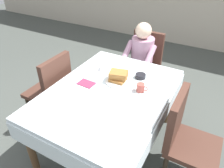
{
  "coord_description": "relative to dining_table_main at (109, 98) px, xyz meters",
  "views": [
    {
      "loc": [
        0.84,
        -1.45,
        1.94
      ],
      "look_at": [
        0.0,
        0.06,
        0.79
      ],
      "focal_mm": 33.91,
      "sensor_mm": 36.0,
      "label": 1
    }
  ],
  "objects": [
    {
      "name": "ground_plane",
      "position": [
        0.0,
        0.0,
        -0.65
      ],
      "size": [
        14.0,
        14.0,
        0.0
      ],
      "primitive_type": "plane",
      "color": "#474C47"
    },
    {
      "name": "dining_table_main",
      "position": [
        0.0,
        0.0,
        0.0
      ],
      "size": [
        1.12,
        1.52,
        0.74
      ],
      "color": "silver",
      "rests_on": "ground"
    },
    {
      "name": "chair_diner",
      "position": [
        -0.08,
        1.17,
        -0.12
      ],
      "size": [
        0.44,
        0.45,
        0.93
      ],
      "rotation": [
        0.0,
        0.0,
        3.14
      ],
      "color": "#4C2D23",
      "rests_on": "ground"
    },
    {
      "name": "diner_person",
      "position": [
        -0.08,
        1.01,
        0.02
      ],
      "size": [
        0.4,
        0.43,
        1.12
      ],
      "rotation": [
        0.0,
        0.0,
        3.14
      ],
      "color": "#B2849E",
      "rests_on": "ground"
    },
    {
      "name": "chair_right_side",
      "position": [
        0.77,
        0.0,
        -0.12
      ],
      "size": [
        0.45,
        0.44,
        0.93
      ],
      "rotation": [
        0.0,
        0.0,
        -1.57
      ],
      "color": "#4C2D23",
      "rests_on": "ground"
    },
    {
      "name": "chair_left_side",
      "position": [
        -0.77,
        0.0,
        -0.12
      ],
      "size": [
        0.45,
        0.44,
        0.93
      ],
      "rotation": [
        0.0,
        0.0,
        1.57
      ],
      "color": "#4C2D23",
      "rests_on": "ground"
    },
    {
      "name": "plate_breakfast",
      "position": [
        0.01,
        0.19,
        0.1
      ],
      "size": [
        0.28,
        0.28,
        0.02
      ],
      "primitive_type": "cylinder",
      "color": "white",
      "rests_on": "dining_table_main"
    },
    {
      "name": "breakfast_stack",
      "position": [
        -0.0,
        0.2,
        0.16
      ],
      "size": [
        0.21,
        0.18,
        0.1
      ],
      "color": "#A36B33",
      "rests_on": "plate_breakfast"
    },
    {
      "name": "cup_coffee",
      "position": [
        0.27,
        0.15,
        0.13
      ],
      "size": [
        0.11,
        0.08,
        0.08
      ],
      "color": "#B24C42",
      "rests_on": "dining_table_main"
    },
    {
      "name": "bowl_butter",
      "position": [
        0.18,
        0.38,
        0.11
      ],
      "size": [
        0.11,
        0.11,
        0.04
      ],
      "primitive_type": "cylinder",
      "color": "black",
      "rests_on": "dining_table_main"
    },
    {
      "name": "syrup_pitcher",
      "position": [
        -0.28,
        0.31,
        0.13
      ],
      "size": [
        0.08,
        0.08,
        0.07
      ],
      "color": "silver",
      "rests_on": "dining_table_main"
    },
    {
      "name": "fork_left_of_plate",
      "position": [
        -0.18,
        0.17,
        0.09
      ],
      "size": [
        0.02,
        0.18,
        0.0
      ],
      "primitive_type": "cube",
      "rotation": [
        0.0,
        0.0,
        1.63
      ],
      "color": "silver",
      "rests_on": "dining_table_main"
    },
    {
      "name": "knife_right_of_plate",
      "position": [
        0.2,
        0.17,
        0.09
      ],
      "size": [
        0.03,
        0.2,
        0.0
      ],
      "primitive_type": "cube",
      "rotation": [
        0.0,
        0.0,
        1.64
      ],
      "color": "silver",
      "rests_on": "dining_table_main"
    },
    {
      "name": "spoon_near_edge",
      "position": [
        0.06,
        -0.13,
        0.09
      ],
      "size": [
        0.15,
        0.05,
        0.0
      ],
      "primitive_type": "cube",
      "rotation": [
        0.0,
        0.0,
        0.27
      ],
      "color": "silver",
      "rests_on": "dining_table_main"
    },
    {
      "name": "napkin_folded",
      "position": [
        -0.27,
        0.0,
        0.09
      ],
      "size": [
        0.17,
        0.13,
        0.01
      ],
      "primitive_type": "cube",
      "rotation": [
        0.0,
        0.0,
        -0.04
      ],
      "color": "#8C2D4C",
      "rests_on": "dining_table_main"
    }
  ]
}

